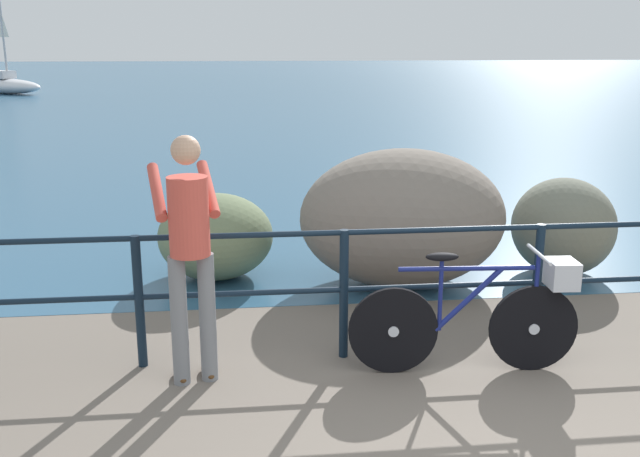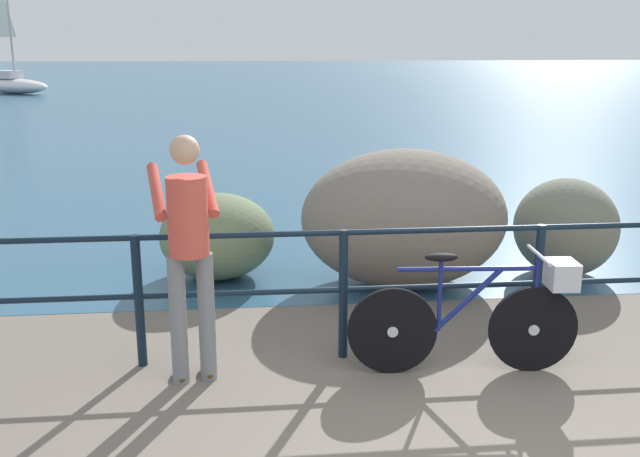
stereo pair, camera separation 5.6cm
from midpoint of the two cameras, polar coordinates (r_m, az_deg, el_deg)
ground_plane at (r=23.48m, az=-2.67°, el=8.60°), size 120.00×120.00×0.10m
sea_surface at (r=51.36m, az=-4.74°, el=11.85°), size 120.00×90.00×0.01m
promenade_railing at (r=5.62m, az=9.38°, el=-3.62°), size 7.73×0.07×1.02m
bicycle at (r=5.42m, az=12.61°, el=-6.46°), size 1.70×0.48×0.92m
person_at_railing at (r=5.07m, az=-10.59°, el=-1.55°), size 0.54×0.67×1.78m
breakwater_boulder_main at (r=7.19m, az=6.33°, el=0.85°), size 2.05×1.62×1.37m
breakwater_boulder_left at (r=7.49m, az=-8.47°, el=-0.61°), size 1.18×1.21×0.88m
breakwater_boulder_right at (r=7.92m, az=18.51°, el=0.15°), size 1.06×1.07×1.02m
sailboat at (r=37.73m, az=-23.78°, el=10.81°), size 4.38×3.52×6.16m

